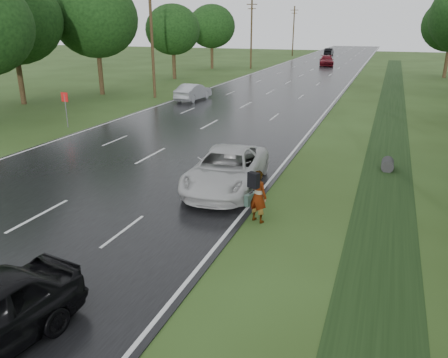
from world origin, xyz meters
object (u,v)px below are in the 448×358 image
Objects in this scene: pedestrian at (257,195)px; silver_sedan at (193,92)px; road_sign at (65,103)px; white_pickup at (227,169)px.

pedestrian is 0.42× the size of silver_sedan.
silver_sedan is (3.33, 12.76, -0.88)m from road_sign.
pedestrian reaches higher than silver_sedan.
pedestrian is at bearing -56.94° from white_pickup.
white_pickup is (13.79, -7.00, -0.80)m from road_sign.
white_pickup is at bearing 122.28° from silver_sedan.
white_pickup is 1.32× the size of silver_sedan.
pedestrian is at bearing -31.23° from road_sign.
white_pickup is at bearing -30.30° from pedestrian.
white_pickup is 22.35m from silver_sedan.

